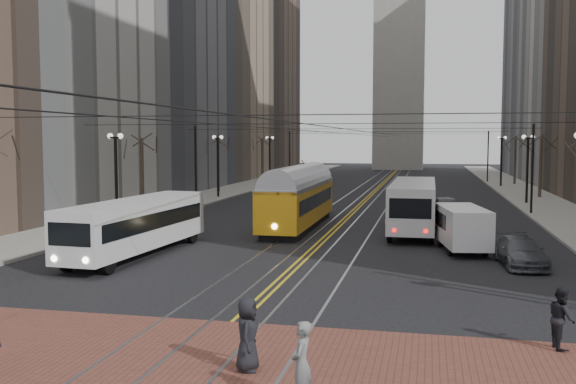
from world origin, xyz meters
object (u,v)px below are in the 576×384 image
at_px(pedestrian_a, 248,334).
at_px(pedestrian_b, 302,363).
at_px(cargo_van, 462,229).
at_px(pedestrian_c, 562,318).
at_px(sedan_grey, 446,208).
at_px(sedan_parked, 520,252).
at_px(transit_bus, 137,228).
at_px(streetcar, 298,203).
at_px(rear_bus, 413,207).

relative_size(pedestrian_a, pedestrian_b, 0.99).
bearing_deg(pedestrian_a, cargo_van, -25.33).
relative_size(pedestrian_a, pedestrian_c, 1.07).
bearing_deg(sedan_grey, sedan_parked, -89.75).
xyz_separation_m(transit_bus, pedestrian_b, (10.89, -15.11, -0.44)).
relative_size(pedestrian_b, pedestrian_c, 1.08).
distance_m(streetcar, pedestrian_a, 25.08).
relative_size(rear_bus, pedestrian_a, 6.52).
distance_m(transit_bus, pedestrian_a, 16.32).
relative_size(transit_bus, sedan_grey, 2.22).
bearing_deg(sedan_parked, rear_bus, 110.91).
bearing_deg(pedestrian_b, pedestrian_c, 130.74).
bearing_deg(pedestrian_a, pedestrian_c, -73.87).
bearing_deg(streetcar, sedan_grey, 31.42).
relative_size(streetcar, sedan_grey, 2.67).
bearing_deg(sedan_parked, streetcar, 134.12).
distance_m(rear_bus, pedestrian_b, 26.10).
height_order(streetcar, rear_bus, streetcar).
bearing_deg(pedestrian_c, sedan_grey, -2.95).
relative_size(transit_bus, sedan_parked, 2.48).
distance_m(rear_bus, cargo_van, 6.90).
distance_m(sedan_parked, pedestrian_c, 11.41).
height_order(transit_bus, sedan_grey, transit_bus).
bearing_deg(cargo_van, sedan_grey, 82.72).
xyz_separation_m(sedan_grey, pedestrian_a, (-5.32, -30.36, 0.07)).
height_order(transit_bus, sedan_parked, transit_bus).
bearing_deg(sedan_parked, cargo_van, 119.73).
xyz_separation_m(transit_bus, sedan_parked, (17.31, 1.29, -0.71)).
relative_size(rear_bus, sedan_grey, 2.37).
distance_m(transit_bus, pedestrian_b, 18.63).
relative_size(cargo_van, sedan_grey, 1.03).
distance_m(rear_bus, pedestrian_c, 21.49).
bearing_deg(sedan_parked, pedestrian_c, -97.92).
bearing_deg(rear_bus, sedan_grey, 71.32).
xyz_separation_m(sedan_grey, pedestrian_b, (-3.68, -32.04, 0.07)).
relative_size(transit_bus, pedestrian_a, 6.10).
relative_size(sedan_grey, sedan_parked, 1.12).
height_order(rear_bus, sedan_grey, rear_bus).
bearing_deg(pedestrian_a, rear_bus, -15.12).
height_order(transit_bus, pedestrian_b, transit_bus).
bearing_deg(pedestrian_c, cargo_van, -0.69).
bearing_deg(sedan_grey, pedestrian_a, -109.61).
bearing_deg(rear_bus, cargo_van, -68.36).
bearing_deg(transit_bus, streetcar, 67.63).
bearing_deg(streetcar, cargo_van, -35.62).
xyz_separation_m(cargo_van, pedestrian_b, (-4.13, -19.63, -0.20)).
height_order(rear_bus, cargo_van, rear_bus).
xyz_separation_m(streetcar, pedestrian_c, (11.38, -21.46, -0.68)).
bearing_deg(pedestrian_b, rear_bus, 177.11).
xyz_separation_m(pedestrian_a, pedestrian_b, (1.64, -1.68, 0.01)).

